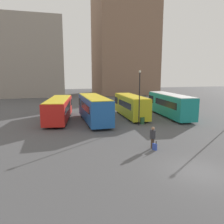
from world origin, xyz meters
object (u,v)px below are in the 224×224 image
Objects in this scene: bus_0 at (59,108)px; traveler at (153,135)px; bus_1 at (94,108)px; bus_2 at (131,105)px; bus_3 at (170,104)px; trash_bin at (142,121)px; lamp_post_1 at (139,94)px; suitcase at (155,147)px.

bus_0 reaches higher than traveler.
bus_0 is at bearing 3.56° from traveler.
bus_2 is (5.75, 1.89, -0.12)m from bus_1.
trash_bin is at bearing 126.97° from bus_3.
lamp_post_1 is (9.06, -5.68, 2.18)m from bus_0.
traveler is at bearing -166.50° from bus_1.
suitcase is (6.92, -14.08, -1.31)m from bus_0.
bus_2 is 11.38× the size of trash_bin.
bus_0 is 13.70× the size of suitcase.
bus_1 is 1.58× the size of lamp_post_1.
bus_1 is 6.23m from lamp_post_1.
bus_0 is 10.04m from bus_2.
bus_0 is 0.97× the size of bus_3.
suitcase is (-0.05, -0.51, -0.80)m from traveler.
bus_2 is at bearing -81.88° from bus_0.
bus_2 reaches higher than traveler.
bus_0 is 15.25m from traveler.
bus_1 is at bearing 151.04° from trash_bin.
trash_bin is at bearing 179.37° from bus_2.
bus_2 is at bearing 86.24° from trash_bin.
bus_3 is at bearing -100.00° from bus_2.
bus_2 reaches higher than suitcase.
trash_bin is (5.43, -3.00, -1.36)m from bus_1.
trash_bin is (0.66, 0.48, -3.34)m from lamp_post_1.
bus_0 is 1.66× the size of lamp_post_1.
bus_1 is at bearing 111.31° from bus_2.
traveler is (6.96, -13.56, -0.51)m from bus_0.
trash_bin is at bearing -108.27° from bus_0.
bus_3 is at bearing -58.31° from suitcase.
bus_1 is at bearing -10.38° from traveler.
bus_0 is at bearing 63.11° from bus_1.
bus_1 reaches higher than trash_bin.
bus_2 is 0.88× the size of bus_3.
lamp_post_1 reaches higher than suitcase.
suitcase is at bearing -167.27° from bus_1.
lamp_post_1 is 7.64× the size of trash_bin.
trash_bin is at bearing -41.13° from suitcase.
bus_0 is 11.08m from trash_bin.
suitcase is (-3.12, -13.77, -1.39)m from bus_2.
suitcase is 0.12× the size of lamp_post_1.
bus_1 is at bearing -107.25° from bus_0.
bus_3 is 6.99m from trash_bin.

